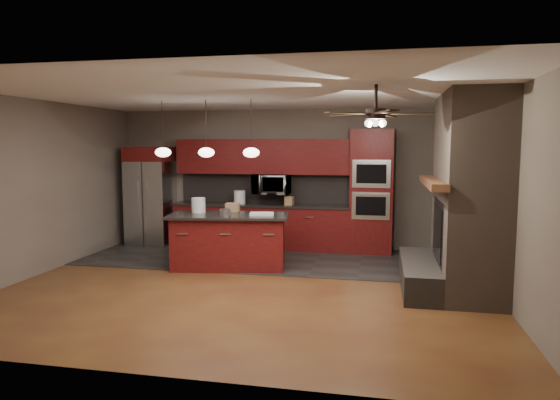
% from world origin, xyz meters
% --- Properties ---
extents(ground, '(7.00, 7.00, 0.00)m').
position_xyz_m(ground, '(0.00, 0.00, 0.00)').
color(ground, brown).
rests_on(ground, ground).
extents(ceiling, '(7.00, 6.00, 0.02)m').
position_xyz_m(ceiling, '(0.00, 0.00, 2.80)').
color(ceiling, white).
rests_on(ceiling, back_wall).
extents(back_wall, '(7.00, 0.02, 2.80)m').
position_xyz_m(back_wall, '(0.00, 3.00, 1.40)').
color(back_wall, '#70675A').
rests_on(back_wall, ground).
extents(right_wall, '(0.02, 6.00, 2.80)m').
position_xyz_m(right_wall, '(3.50, 0.00, 1.40)').
color(right_wall, '#70675A').
rests_on(right_wall, ground).
extents(left_wall, '(0.02, 6.00, 2.80)m').
position_xyz_m(left_wall, '(-3.50, 0.00, 1.40)').
color(left_wall, '#70675A').
rests_on(left_wall, ground).
extents(slate_tile_patch, '(7.00, 2.40, 0.01)m').
position_xyz_m(slate_tile_patch, '(0.00, 1.80, 0.01)').
color(slate_tile_patch, '#2C2928').
rests_on(slate_tile_patch, ground).
extents(fireplace_column, '(1.30, 2.10, 2.80)m').
position_xyz_m(fireplace_column, '(3.04, 0.40, 1.30)').
color(fireplace_column, '#6C5B4D').
rests_on(fireplace_column, ground).
extents(back_cabinetry, '(3.59, 0.64, 2.20)m').
position_xyz_m(back_cabinetry, '(-0.48, 2.74, 0.89)').
color(back_cabinetry, maroon).
rests_on(back_cabinetry, ground).
extents(oven_tower, '(0.80, 0.63, 2.38)m').
position_xyz_m(oven_tower, '(1.70, 2.69, 1.19)').
color(oven_tower, maroon).
rests_on(oven_tower, ground).
extents(microwave, '(0.73, 0.41, 0.50)m').
position_xyz_m(microwave, '(-0.27, 2.75, 1.30)').
color(microwave, silver).
rests_on(microwave, back_cabinetry).
extents(refrigerator, '(0.87, 0.75, 2.05)m').
position_xyz_m(refrigerator, '(-2.84, 2.62, 1.02)').
color(refrigerator, silver).
rests_on(refrigerator, ground).
extents(kitchen_island, '(2.12, 1.21, 0.92)m').
position_xyz_m(kitchen_island, '(-0.62, 0.98, 0.47)').
color(kitchen_island, maroon).
rests_on(kitchen_island, ground).
extents(white_bucket, '(0.33, 0.33, 0.25)m').
position_xyz_m(white_bucket, '(-1.20, 1.09, 1.05)').
color(white_bucket, silver).
rests_on(white_bucket, kitchen_island).
extents(paint_can, '(0.21, 0.21, 0.12)m').
position_xyz_m(paint_can, '(-0.61, 0.76, 0.98)').
color(paint_can, '#A4A4A9').
rests_on(paint_can, kitchen_island).
extents(paint_tray, '(0.44, 0.34, 0.04)m').
position_xyz_m(paint_tray, '(-0.05, 1.00, 0.94)').
color(paint_tray, white).
rests_on(paint_tray, kitchen_island).
extents(cardboard_box, '(0.25, 0.19, 0.15)m').
position_xyz_m(cardboard_box, '(-0.66, 1.34, 0.99)').
color(cardboard_box, '#916D4B').
rests_on(cardboard_box, kitchen_island).
extents(counter_bucket, '(0.30, 0.30, 0.26)m').
position_xyz_m(counter_bucket, '(-0.93, 2.70, 1.03)').
color(counter_bucket, white).
rests_on(counter_bucket, back_cabinetry).
extents(counter_box, '(0.18, 0.15, 0.17)m').
position_xyz_m(counter_box, '(0.10, 2.65, 0.99)').
color(counter_box, tan).
rests_on(counter_box, back_cabinetry).
extents(pendant_left, '(0.26, 0.26, 0.92)m').
position_xyz_m(pendant_left, '(-1.65, 0.70, 1.96)').
color(pendant_left, black).
rests_on(pendant_left, ceiling).
extents(pendant_center, '(0.26, 0.26, 0.92)m').
position_xyz_m(pendant_center, '(-0.90, 0.70, 1.96)').
color(pendant_center, black).
rests_on(pendant_center, ceiling).
extents(pendant_right, '(0.26, 0.26, 0.92)m').
position_xyz_m(pendant_right, '(-0.15, 0.70, 1.96)').
color(pendant_right, black).
rests_on(pendant_right, ceiling).
extents(ceiling_fan, '(1.27, 1.33, 0.41)m').
position_xyz_m(ceiling_fan, '(1.80, -0.80, 2.46)').
color(ceiling_fan, black).
rests_on(ceiling_fan, ceiling).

